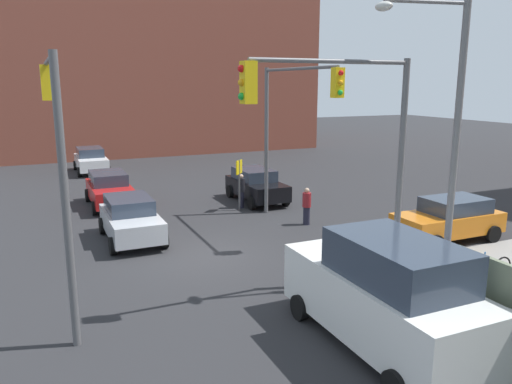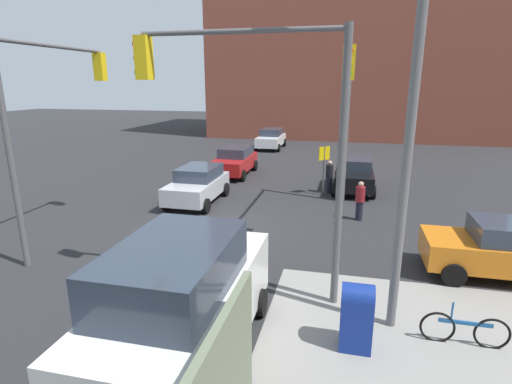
{
  "view_description": "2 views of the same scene",
  "coord_description": "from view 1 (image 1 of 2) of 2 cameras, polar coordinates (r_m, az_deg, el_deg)",
  "views": [
    {
      "loc": [
        15.65,
        -5.0,
        5.84
      ],
      "look_at": [
        1.21,
        1.44,
        2.38
      ],
      "focal_mm": 35.0,
      "sensor_mm": 36.0,
      "label": 1
    },
    {
      "loc": [
        13.59,
        4.64,
        5.28
      ],
      "look_at": [
        0.57,
        1.59,
        1.61
      ],
      "focal_mm": 28.0,
      "sensor_mm": 36.0,
      "label": 2
    }
  ],
  "objects": [
    {
      "name": "pedestrian_waiting",
      "position": [
        23.71,
        -1.7,
        0.18
      ],
      "size": [
        0.36,
        0.36,
        1.63
      ],
      "rotation": [
        0.0,
        0.0,
        4.65
      ],
      "color": "black",
      "rests_on": "ground"
    },
    {
      "name": "hatchback_white",
      "position": [
        35.04,
        -18.36,
        3.51
      ],
      "size": [
        4.3,
        2.02,
        1.62
      ],
      "color": "white",
      "rests_on": "ground"
    },
    {
      "name": "bicycle_leaning_on_fence",
      "position": [
        16.73,
        25.17,
        -8.05
      ],
      "size": [
        0.05,
        1.75,
        0.97
      ],
      "color": "black",
      "rests_on": "ground"
    },
    {
      "name": "ground_plane",
      "position": [
        17.43,
        -6.01,
        -7.3
      ],
      "size": [
        120.0,
        120.0,
        0.0
      ],
      "primitive_type": "plane",
      "color": "#28282B"
    },
    {
      "name": "traffic_signal_nw_corner",
      "position": [
        20.26,
        4.01,
        8.97
      ],
      "size": [
        5.96,
        0.36,
        6.5
      ],
      "color": "#59595B",
      "rests_on": "ground"
    },
    {
      "name": "sedan_silver",
      "position": [
        19.42,
        -14.14,
        -2.95
      ],
      "size": [
        4.04,
        2.02,
        1.62
      ],
      "color": "#B7BABF",
      "rests_on": "ground"
    },
    {
      "name": "mailbox_blue",
      "position": [
        14.66,
        21.38,
        -8.8
      ],
      "size": [
        0.56,
        0.64,
        1.43
      ],
      "color": "navy",
      "rests_on": "ground"
    },
    {
      "name": "van_white_delivery",
      "position": [
        11.61,
        14.5,
        -11.19
      ],
      "size": [
        5.4,
        2.32,
        2.62
      ],
      "color": "white",
      "rests_on": "ground"
    },
    {
      "name": "building_brick_west",
      "position": [
        48.79,
        -12.92,
        16.51
      ],
      "size": [
        16.0,
        28.0,
        19.28
      ],
      "color": "brown",
      "rests_on": "ground"
    },
    {
      "name": "hatchback_orange",
      "position": [
        20.2,
        21.23,
        -2.84
      ],
      "size": [
        2.02,
        4.12,
        1.62
      ],
      "color": "orange",
      "rests_on": "ground"
    },
    {
      "name": "traffic_signal_ne_corner",
      "position": [
        13.53,
        10.19,
        6.93
      ],
      "size": [
        0.36,
        5.08,
        6.5
      ],
      "color": "#59595B",
      "rests_on": "ground"
    },
    {
      "name": "pedestrian_crossing",
      "position": [
        20.99,
        5.81,
        -1.58
      ],
      "size": [
        0.36,
        0.36,
        1.58
      ],
      "rotation": [
        0.0,
        0.0,
        4.15
      ],
      "color": "maroon",
      "rests_on": "ground"
    },
    {
      "name": "street_lamp_corner",
      "position": [
        14.86,
        20.84,
        7.16
      ],
      "size": [
        0.85,
        2.63,
        8.0
      ],
      "color": "slate",
      "rests_on": "ground"
    },
    {
      "name": "warning_sign_two_way",
      "position": [
        23.1,
        -1.94,
        1.85
      ],
      "size": [
        0.48,
        0.48,
        2.4
      ],
      "color": "#4C4C4C",
      "rests_on": "ground"
    },
    {
      "name": "sedan_red",
      "position": [
        25.11,
        -16.41,
        0.35
      ],
      "size": [
        4.27,
        2.02,
        1.62
      ],
      "color": "#B21919",
      "rests_on": "ground"
    },
    {
      "name": "traffic_signal_se_corner",
      "position": [
        13.1,
        -21.88,
        6.04
      ],
      "size": [
        4.99,
        0.36,
        6.5
      ],
      "color": "#59595B",
      "rests_on": "ground"
    },
    {
      "name": "hatchback_black",
      "position": [
        25.04,
        0.0,
        0.83
      ],
      "size": [
        4.16,
        2.02,
        1.62
      ],
      "color": "black",
      "rests_on": "ground"
    }
  ]
}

